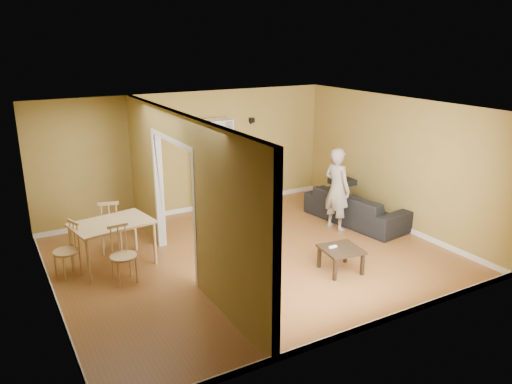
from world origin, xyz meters
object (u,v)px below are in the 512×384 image
bookshelf (212,166)px  chair_far (111,225)px  sofa (356,202)px  dining_table (112,227)px  person (337,182)px  chair_left (66,250)px  coffee_table (341,252)px  chair_near (123,255)px

bookshelf → chair_far: bookshelf is taller
sofa → dining_table: 4.90m
sofa → bookshelf: size_ratio=1.11×
person → chair_left: bearing=75.4°
coffee_table → dining_table: (-3.17, 2.03, 0.36)m
sofa → chair_far: (-4.76, 0.99, 0.07)m
chair_left → chair_near: size_ratio=0.99×
dining_table → chair_near: chair_near is taller
coffee_table → person: bearing=54.3°
dining_table → chair_far: bearing=79.4°
dining_table → sofa: bearing=-4.5°
bookshelf → coffee_table: (0.53, -3.82, -0.66)m
dining_table → chair_near: bearing=-90.5°
bookshelf → chair_far: 2.83m
chair_left → chair_far: chair_far is taller
coffee_table → chair_far: 4.04m
person → chair_near: person is taller
chair_left → chair_near: 0.97m
sofa → bookshelf: (-2.24, 2.17, 0.58)m
person → bookshelf: bearing=26.6°
coffee_table → chair_near: 3.46m
dining_table → chair_near: 0.70m
coffee_table → dining_table: size_ratio=0.49×
coffee_table → dining_table: 3.78m
sofa → chair_far: bearing=70.2°
bookshelf → chair_near: bookshelf is taller
chair_left → bookshelf: bearing=99.3°
person → sofa: bearing=-90.9°
sofa → person: bearing=90.5°
bookshelf → chair_near: bearing=-137.3°
person → bookshelf: bookshelf is taller
chair_far → coffee_table: bearing=153.8°
bookshelf → sofa: bearing=-44.2°
sofa → chair_far: size_ratio=2.26×
bookshelf → chair_left: 3.88m
chair_near → chair_far: chair_far is taller
dining_table → chair_left: chair_left is taller
dining_table → chair_near: size_ratio=1.37×
chair_far → dining_table: bearing=94.0°
person → bookshelf: size_ratio=0.96×
person → coffee_table: 2.01m
sofa → coffee_table: sofa is taller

